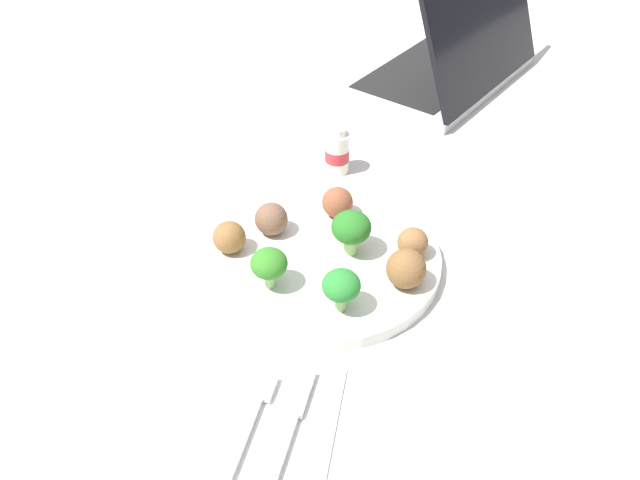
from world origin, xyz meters
The scene contains 15 objects.
ground_plane centered at (0.00, 0.00, 0.00)m, with size 4.00×4.00×0.00m, color beige.
plate centered at (0.00, 0.00, 0.01)m, with size 0.28×0.28×0.02m, color white.
broccoli_floret_back_right centered at (0.01, -0.03, 0.05)m, with size 0.05×0.05×0.05m.
broccoli_floret_front_left centered at (-0.08, -0.05, 0.05)m, with size 0.04×0.04×0.05m.
broccoli_floret_mid_right centered at (-0.07, 0.04, 0.05)m, with size 0.04×0.04×0.05m.
meatball_mid_right centered at (0.03, -0.10, 0.03)m, with size 0.04×0.04×0.04m, color brown.
meatball_front_left centered at (0.02, 0.07, 0.04)m, with size 0.04×0.04×0.04m, color brown.
meatball_back_left centered at (-0.02, -0.10, 0.04)m, with size 0.04×0.04×0.04m, color brown.
meatball_far_rim centered at (-0.02, 0.10, 0.04)m, with size 0.04×0.04×0.04m, color brown.
meatball_back_right centered at (0.08, 0.00, 0.04)m, with size 0.04×0.04×0.04m, color brown.
napkin centered at (-0.24, -0.02, 0.00)m, with size 0.17×0.12×0.01m, color white.
fork centered at (-0.23, 0.00, 0.01)m, with size 0.12×0.02×0.01m.
knife centered at (-0.23, -0.04, 0.01)m, with size 0.15×0.02×0.01m.
yogurt_bottle centered at (0.20, 0.03, 0.03)m, with size 0.03×0.03×0.07m.
laptop centered at (0.52, -0.07, 0.04)m, with size 0.38×0.32×0.21m.
Camera 1 is at (-0.60, -0.17, 0.53)m, focal length 39.20 mm.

